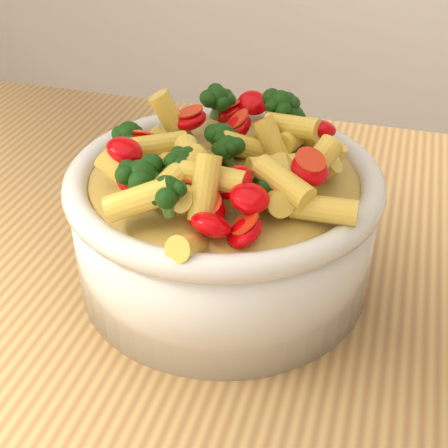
# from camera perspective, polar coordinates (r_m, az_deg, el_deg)

# --- Properties ---
(table) EXTENTS (1.20, 0.80, 0.90)m
(table) POSITION_cam_1_polar(r_m,az_deg,el_deg) (0.68, -7.87, -10.98)
(table) COLOR #A98448
(table) RESTS_ON ground
(serving_bowl) EXTENTS (0.28, 0.28, 0.12)m
(serving_bowl) POSITION_cam_1_polar(r_m,az_deg,el_deg) (0.57, 0.00, 0.12)
(serving_bowl) COLOR silver
(serving_bowl) RESTS_ON table
(pasta_salad) EXTENTS (0.22, 0.22, 0.05)m
(pasta_salad) POSITION_cam_1_polar(r_m,az_deg,el_deg) (0.53, 0.00, 6.79)
(pasta_salad) COLOR #EFC84B
(pasta_salad) RESTS_ON serving_bowl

